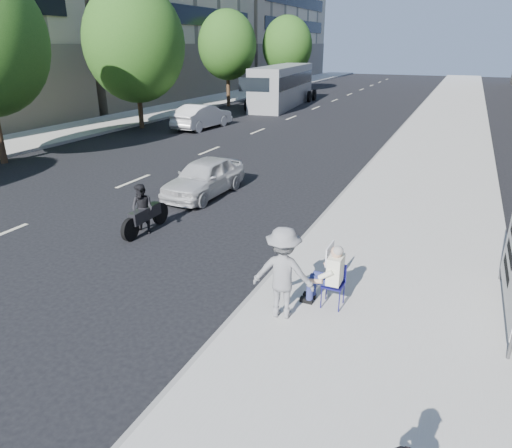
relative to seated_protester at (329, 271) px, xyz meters
The scene contains 12 objects.
ground 3.74m from the seated_protester, 144.90° to the right, with size 160.00×160.00×0.00m, color black.
near_sidewalk 17.95m from the seated_protester, 86.73° to the left, with size 5.00×120.00×0.15m, color #AEABA3.
far_sidewalk 26.66m from the seated_protester, 137.77° to the left, with size 4.50×120.00×0.15m, color #AEABA3.
tree_far_c 23.42m from the seated_protester, 136.36° to the left, with size 6.00×6.00×8.47m.
tree_far_d 32.76m from the seated_protester, 120.86° to the left, with size 4.80×4.80×7.65m.
tree_far_e 45.27m from the seated_protester, 111.70° to the left, with size 5.40×5.40×7.89m.
seated_protester is the anchor object (origin of this frame).
jogger 1.02m from the seated_protester, 132.43° to the right, with size 1.17×0.67×1.81m, color slate.
white_sedan_near 8.23m from the seated_protester, 137.48° to the left, with size 1.53×3.81×1.30m, color silver.
white_sedan_mid 21.80m from the seated_protester, 126.96° to the left, with size 1.59×4.56×1.50m, color silver.
motorcycle 6.14m from the seated_protester, 162.61° to the left, with size 0.70×2.04×1.42m.
bus 32.55m from the seated_protester, 112.62° to the left, with size 3.84×12.28×3.30m.
Camera 1 is at (4.93, -5.73, 5.02)m, focal length 32.00 mm.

